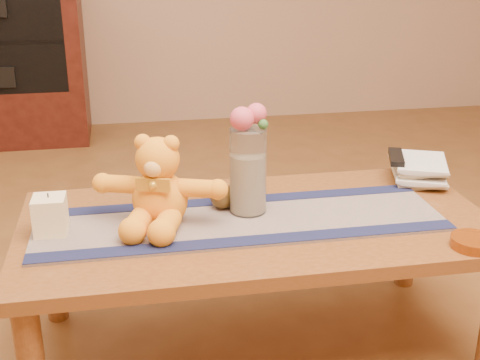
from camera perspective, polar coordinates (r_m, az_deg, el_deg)
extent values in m
plane|color=brown|center=(2.14, 1.36, -14.58)|extent=(5.50, 5.50, 0.00)
cube|color=#5E3416|center=(1.92, 1.47, -4.08)|extent=(1.40, 0.70, 0.04)
cylinder|color=#5E3416|center=(2.26, -16.39, -7.28)|extent=(0.07, 0.07, 0.41)
cylinder|color=#5E3416|center=(2.46, 14.78, -4.73)|extent=(0.07, 0.07, 0.41)
cube|color=#191947|center=(1.89, 0.06, -3.64)|extent=(1.20, 0.35, 0.01)
cube|color=#14193E|center=(1.76, 0.92, -5.42)|extent=(1.20, 0.06, 0.00)
cube|color=#14193E|center=(2.02, -0.69, -1.83)|extent=(1.20, 0.06, 0.00)
cube|color=#FFF1BB|center=(1.87, -16.58, -3.02)|extent=(0.09, 0.09, 0.11)
cylinder|color=black|center=(1.84, -16.77, -1.32)|extent=(0.00, 0.00, 0.01)
cylinder|color=silver|center=(1.90, 0.71, 0.80)|extent=(0.11, 0.11, 0.26)
cylinder|color=beige|center=(1.91, 0.71, -0.30)|extent=(0.09, 0.09, 0.18)
sphere|color=#D14961|center=(1.84, 0.18, 5.49)|extent=(0.07, 0.07, 0.07)
sphere|color=#D14961|center=(1.86, 1.47, 5.98)|extent=(0.06, 0.06, 0.06)
sphere|color=#445295|center=(1.89, 0.82, 5.69)|extent=(0.04, 0.04, 0.04)
sphere|color=#445295|center=(1.87, -0.30, 5.27)|extent=(0.04, 0.04, 0.04)
sphere|color=#33662D|center=(1.84, 2.08, 4.99)|extent=(0.03, 0.03, 0.03)
sphere|color=brown|center=(1.96, -1.59, -1.47)|extent=(0.09, 0.09, 0.08)
imported|color=beige|center=(2.28, 13.59, 0.32)|extent=(0.22, 0.26, 0.02)
imported|color=beige|center=(2.27, 13.76, 0.73)|extent=(0.24, 0.27, 0.02)
imported|color=beige|center=(2.27, 13.52, 1.25)|extent=(0.21, 0.26, 0.02)
imported|color=beige|center=(2.26, 13.82, 1.65)|extent=(0.24, 0.27, 0.02)
cube|color=black|center=(2.25, 13.77, 2.01)|extent=(0.10, 0.17, 0.02)
cylinder|color=#BF5914|center=(1.85, 20.13, -5.25)|extent=(0.16, 0.16, 0.03)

